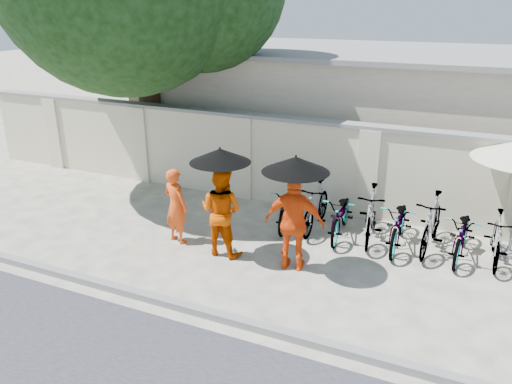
% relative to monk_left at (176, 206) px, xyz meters
% --- Properties ---
extents(ground, '(80.00, 80.00, 0.00)m').
position_rel_monk_left_xyz_m(ground, '(1.18, -0.33, -0.77)').
color(ground, beige).
extents(kerb, '(40.00, 0.16, 0.12)m').
position_rel_monk_left_xyz_m(kerb, '(1.18, -2.03, -0.71)').
color(kerb, slate).
rests_on(kerb, ground).
extents(compound_wall, '(20.00, 0.30, 2.00)m').
position_rel_monk_left_xyz_m(compound_wall, '(2.18, 2.87, 0.23)').
color(compound_wall, beige).
rests_on(compound_wall, ground).
extents(building_behind, '(14.00, 6.00, 3.20)m').
position_rel_monk_left_xyz_m(building_behind, '(3.18, 6.67, 0.83)').
color(building_behind, beige).
rests_on(building_behind, ground).
extents(monk_left, '(0.64, 0.50, 1.54)m').
position_rel_monk_left_xyz_m(monk_left, '(0.00, 0.00, 0.00)').
color(monk_left, '#E44713').
rests_on(monk_left, ground).
extents(monk_center, '(0.88, 0.70, 1.73)m').
position_rel_monk_left_xyz_m(monk_center, '(1.05, -0.08, 0.10)').
color(monk_center, '#C94300').
rests_on(monk_center, ground).
extents(parasol_center, '(1.11, 1.11, 1.12)m').
position_rel_monk_left_xyz_m(parasol_center, '(1.10, -0.16, 1.21)').
color(parasol_center, black).
rests_on(parasol_center, ground).
extents(monk_right, '(1.11, 0.58, 1.80)m').
position_rel_monk_left_xyz_m(monk_right, '(2.51, -0.08, 0.13)').
color(monk_right, '#F0480D').
rests_on(monk_right, ground).
extents(parasol_right, '(1.15, 1.15, 1.11)m').
position_rel_monk_left_xyz_m(parasol_right, '(2.53, -0.16, 1.23)').
color(parasol_right, black).
rests_on(parasol_right, ground).
extents(bike_0, '(0.82, 1.77, 0.89)m').
position_rel_monk_left_xyz_m(bike_0, '(1.78, 1.64, -0.32)').
color(bike_0, '#9295A8').
rests_on(bike_0, ground).
extents(bike_1, '(0.50, 1.73, 1.03)m').
position_rel_monk_left_xyz_m(bike_1, '(2.35, 1.70, -0.25)').
color(bike_1, '#9295A8').
rests_on(bike_1, ground).
extents(bike_2, '(0.75, 1.80, 0.92)m').
position_rel_monk_left_xyz_m(bike_2, '(2.93, 1.59, -0.31)').
color(bike_2, '#9295A8').
rests_on(bike_2, ground).
extents(bike_3, '(0.74, 1.87, 1.09)m').
position_rel_monk_left_xyz_m(bike_3, '(3.51, 1.67, -0.22)').
color(bike_3, '#9295A8').
rests_on(bike_3, ground).
extents(bike_4, '(0.69, 1.86, 0.97)m').
position_rel_monk_left_xyz_m(bike_4, '(4.09, 1.59, -0.28)').
color(bike_4, '#9295A8').
rests_on(bike_4, ground).
extents(bike_5, '(0.67, 1.88, 1.11)m').
position_rel_monk_left_xyz_m(bike_5, '(4.67, 1.71, -0.22)').
color(bike_5, '#9295A8').
rests_on(bike_5, ground).
extents(bike_6, '(0.75, 1.82, 0.94)m').
position_rel_monk_left_xyz_m(bike_6, '(5.24, 1.62, -0.30)').
color(bike_6, '#9295A8').
rests_on(bike_6, ground).
extents(bike_7, '(0.48, 1.59, 0.95)m').
position_rel_monk_left_xyz_m(bike_7, '(5.82, 1.66, -0.29)').
color(bike_7, '#9295A8').
rests_on(bike_7, ground).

